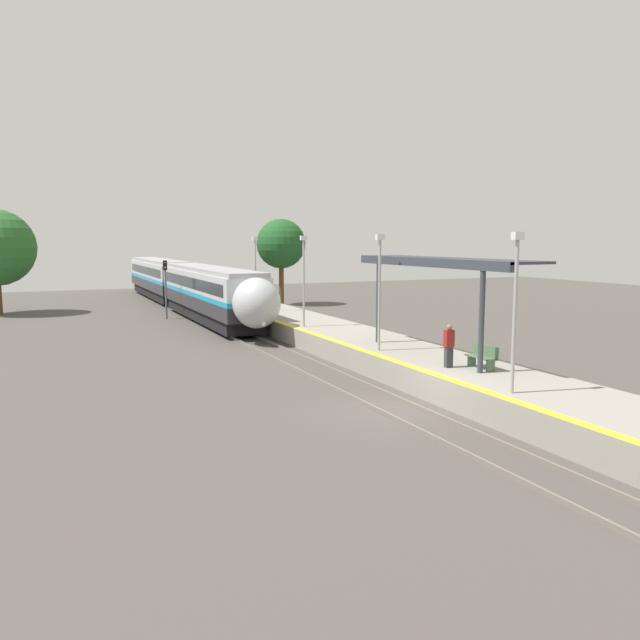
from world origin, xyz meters
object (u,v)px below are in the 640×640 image
Objects in this scene: railway_signal at (166,283)px; lamppost_far at (304,275)px; train at (183,283)px; lamppost_mid at (379,284)px; person_waiting at (449,345)px; lamppost_farthest at (255,268)px; lamppost_near at (515,301)px; platform_bench at (483,356)px.

lamppost_far is at bearing -71.77° from railway_signal.
train is 8.26× the size of lamppost_mid.
lamppost_farthest is (-0.57, 21.04, 2.04)m from person_waiting.
railway_signal is at bearing 98.74° from lamppost_near.
lamppost_mid is at bearing -85.25° from train.
train is at bearing 93.68° from lamppost_near.
train is at bearing 94.75° from lamppost_mid.
lamppost_near is 1.00× the size of lamppost_mid.
platform_bench is 0.29× the size of lamppost_near.
platform_bench is (3.96, -33.69, -0.76)m from train.
platform_bench is at bearing -36.16° from person_waiting.
lamppost_far reaches higher than person_waiting.
train is 33.09m from person_waiting.
railway_signal is 31.84m from lamppost_near.
platform_bench is at bearing -85.86° from lamppost_farthest.
railway_signal is at bearing 101.84° from lamppost_mid.
lamppost_near is 1.00× the size of lamppost_far.
lamppost_farthest is at bearing 91.54° from person_waiting.
railway_signal is 0.86× the size of lamppost_near.
lamppost_farthest is (0.00, 25.14, 0.00)m from lamppost_near.
platform_bench is 28.82m from railway_signal.
railway_signal is 8.04m from lamppost_farthest.
person_waiting is at bearing -82.45° from lamppost_mid.
lamppost_farthest is at bearing -78.69° from train.
lamppost_farthest is at bearing 94.14° from platform_bench.
lamppost_mid and lamppost_farthest have the same top height.
person_waiting is (2.95, -32.95, -0.38)m from train.
lamppost_mid is (0.00, 8.38, 0.00)m from lamppost_near.
lamppost_near is at bearing -90.00° from lamppost_mid.
train is 8.26× the size of lamppost_far.
person_waiting is at bearing 82.12° from lamppost_near.
platform_bench is at bearing -83.29° from lamppost_far.
person_waiting is 0.33× the size of lamppost_far.
railway_signal reaches higher than platform_bench.
lamppost_mid is (2.38, -28.67, 1.66)m from train.
railway_signal is 0.86× the size of lamppost_farthest.
lamppost_far is (-0.57, 12.66, 2.04)m from person_waiting.
lamppost_near is 25.14m from lamppost_farthest.
person_waiting is (-1.01, 0.74, 0.38)m from platform_bench.
lamppost_mid is at bearing -90.00° from lamppost_far.
lamppost_near is (4.83, -31.44, 1.26)m from railway_signal.
platform_bench is 0.29× the size of lamppost_mid.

